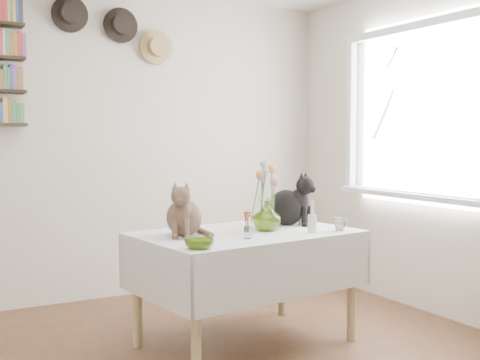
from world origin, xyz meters
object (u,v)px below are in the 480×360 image
dining_table (246,260)px  black_cat (287,198)px  tabby_cat (184,208)px  flower_vase (267,216)px

dining_table → black_cat: 0.56m
tabby_cat → black_cat: size_ratio=0.93×
tabby_cat → dining_table: bearing=24.1°
tabby_cat → black_cat: bearing=38.8°
dining_table → tabby_cat: (-0.40, 0.06, 0.34)m
tabby_cat → flower_vase: tabby_cat is taller
black_cat → flower_vase: 0.32m
dining_table → black_cat: bearing=20.1°
tabby_cat → black_cat: black_cat is taller
dining_table → tabby_cat: size_ratio=4.23×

